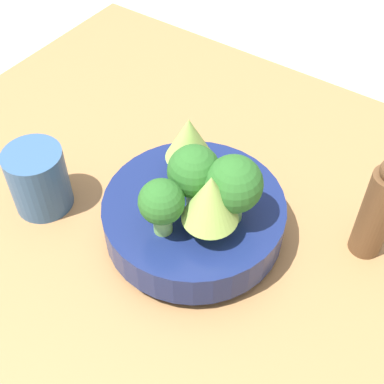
# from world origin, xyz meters

# --- Properties ---
(ground_plane) EXTENTS (6.00, 6.00, 0.00)m
(ground_plane) POSITION_xyz_m (0.00, 0.00, 0.00)
(ground_plane) COLOR beige
(table) EXTENTS (1.00, 0.82, 0.04)m
(table) POSITION_xyz_m (0.00, 0.00, 0.02)
(table) COLOR #9E7042
(table) RESTS_ON ground_plane
(bowl) EXTENTS (0.24, 0.24, 0.06)m
(bowl) POSITION_xyz_m (0.00, 0.01, 0.08)
(bowl) COLOR navy
(bowl) RESTS_ON table
(broccoli_floret_center) EXTENTS (0.07, 0.07, 0.09)m
(broccoli_floret_center) POSITION_xyz_m (0.00, 0.01, 0.16)
(broccoli_floret_center) COLOR #7AB256
(broccoli_floret_center) RESTS_ON bowl
(broccoli_floret_back) EXTENTS (0.06, 0.06, 0.08)m
(broccoli_floret_back) POSITION_xyz_m (0.01, 0.07, 0.15)
(broccoli_floret_back) COLOR #7AB256
(broccoli_floret_back) RESTS_ON bowl
(broccoli_floret_left) EXTENTS (0.07, 0.07, 0.10)m
(broccoli_floret_left) POSITION_xyz_m (-0.05, 0.01, 0.16)
(broccoli_floret_left) COLOR #609347
(broccoli_floret_left) RESTS_ON bowl
(romanesco_piece_near) EXTENTS (0.06, 0.06, 0.09)m
(romanesco_piece_near) POSITION_xyz_m (0.04, -0.03, 0.16)
(romanesco_piece_near) COLOR #609347
(romanesco_piece_near) RESTS_ON bowl
(romanesco_piece_far) EXTENTS (0.07, 0.07, 0.10)m
(romanesco_piece_far) POSITION_xyz_m (-0.04, 0.04, 0.16)
(romanesco_piece_far) COLOR #609347
(romanesco_piece_far) RESTS_ON bowl
(cup) EXTENTS (0.08, 0.08, 0.10)m
(cup) POSITION_xyz_m (0.21, 0.09, 0.09)
(cup) COLOR #33567F
(cup) RESTS_ON table
(pepper_mill) EXTENTS (0.04, 0.04, 0.16)m
(pepper_mill) POSITION_xyz_m (-0.20, -0.10, 0.12)
(pepper_mill) COLOR brown
(pepper_mill) RESTS_ON table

